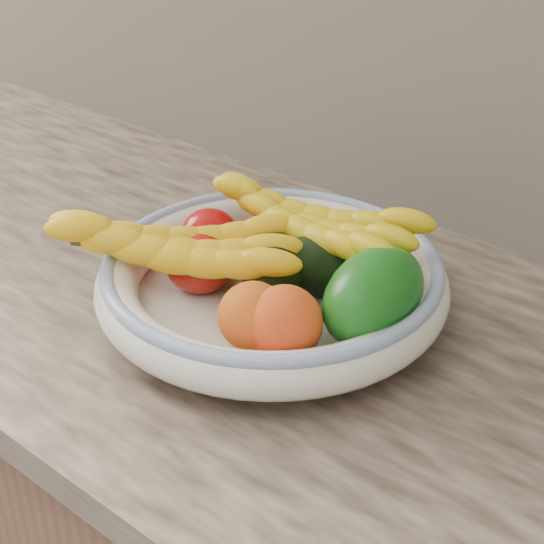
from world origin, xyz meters
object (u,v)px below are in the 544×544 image
(fruit_bowl, at_px, (272,281))
(banana_bunch_back, at_px, (310,228))
(banana_bunch_front, at_px, (176,253))
(green_mango, at_px, (374,295))

(fruit_bowl, xyz_separation_m, banana_bunch_back, (0.00, 0.07, 0.04))
(banana_bunch_front, bearing_deg, green_mango, -19.27)
(fruit_bowl, relative_size, banana_bunch_front, 1.33)
(banana_bunch_back, relative_size, banana_bunch_front, 0.97)
(banana_bunch_back, distance_m, banana_bunch_front, 0.16)
(banana_bunch_front, bearing_deg, banana_bunch_back, 18.74)
(green_mango, height_order, banana_bunch_front, green_mango)
(fruit_bowl, height_order, banana_bunch_front, banana_bunch_front)
(green_mango, height_order, banana_bunch_back, green_mango)
(fruit_bowl, relative_size, banana_bunch_back, 1.36)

